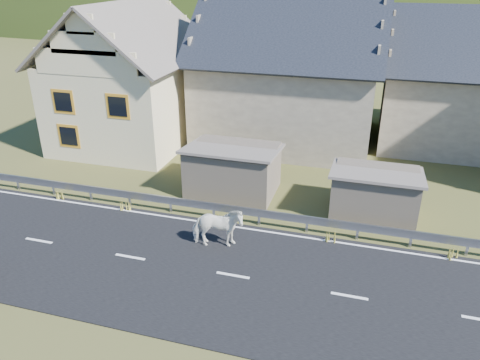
% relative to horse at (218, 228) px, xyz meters
% --- Properties ---
extents(ground, '(160.00, 160.00, 0.00)m').
position_rel_horse_xyz_m(ground, '(1.11, -1.62, -0.87)').
color(ground, '#3D421A').
rests_on(ground, ground).
extents(road, '(60.00, 7.00, 0.04)m').
position_rel_horse_xyz_m(road, '(1.11, -1.62, -0.85)').
color(road, black).
rests_on(road, ground).
extents(lane_markings, '(60.00, 6.60, 0.01)m').
position_rel_horse_xyz_m(lane_markings, '(1.11, -1.62, -0.83)').
color(lane_markings, silver).
rests_on(lane_markings, road).
extents(guardrail, '(28.10, 0.09, 0.75)m').
position_rel_horse_xyz_m(guardrail, '(1.11, 2.06, -0.31)').
color(guardrail, '#93969B').
rests_on(guardrail, ground).
extents(shed_left, '(4.30, 3.30, 2.40)m').
position_rel_horse_xyz_m(shed_left, '(-0.89, 4.88, 0.23)').
color(shed_left, '#6F6252').
rests_on(shed_left, ground).
extents(shed_right, '(3.80, 2.90, 2.20)m').
position_rel_horse_xyz_m(shed_right, '(5.61, 4.38, 0.13)').
color(shed_right, '#6F6252').
rests_on(shed_right, ground).
extents(house_cream, '(7.80, 9.80, 8.30)m').
position_rel_horse_xyz_m(house_cream, '(-8.90, 10.38, 3.49)').
color(house_cream, beige).
rests_on(house_cream, ground).
extents(house_stone_a, '(10.80, 9.80, 8.90)m').
position_rel_horse_xyz_m(house_stone_a, '(0.11, 13.38, 3.76)').
color(house_stone_a, tan).
rests_on(house_stone_a, ground).
extents(house_stone_b, '(9.80, 8.80, 8.10)m').
position_rel_horse_xyz_m(house_stone_b, '(10.11, 15.38, 3.37)').
color(house_stone_b, tan).
rests_on(house_stone_b, ground).
extents(mountain, '(440.00, 280.00, 260.00)m').
position_rel_horse_xyz_m(mountain, '(6.11, 178.38, -20.87)').
color(mountain, '#1D3112').
rests_on(mountain, ground).
extents(horse, '(1.35, 2.13, 1.66)m').
position_rel_horse_xyz_m(horse, '(0.00, 0.00, 0.00)').
color(horse, white).
rests_on(horse, road).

